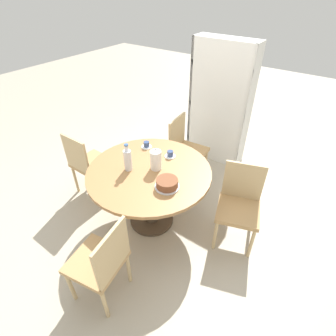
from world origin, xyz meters
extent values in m
plane|color=#B2A893|center=(0.00, 0.00, 0.00)|extent=(14.00, 14.00, 0.00)
cylinder|color=#473828|center=(0.00, 0.00, 0.01)|extent=(0.51, 0.51, 0.03)
cylinder|color=#473828|center=(0.00, 0.00, 0.37)|extent=(0.17, 0.17, 0.68)
cylinder|color=#9E7042|center=(0.00, 0.00, 0.73)|extent=(1.28, 1.28, 0.04)
cylinder|color=tan|center=(-0.76, 0.19, 0.21)|extent=(0.03, 0.03, 0.42)
cylinder|color=tan|center=(-1.12, 0.19, 0.21)|extent=(0.03, 0.03, 0.42)
cylinder|color=tan|center=(-0.77, -0.17, 0.21)|extent=(0.03, 0.03, 0.42)
cylinder|color=tan|center=(-1.13, -0.17, 0.21)|extent=(0.03, 0.03, 0.42)
cube|color=tan|center=(-0.94, 0.01, 0.44)|extent=(0.42, 0.42, 0.04)
cube|color=tan|center=(-0.95, -0.19, 0.67)|extent=(0.40, 0.03, 0.43)
cylinder|color=tan|center=(-0.04, -0.78, 0.21)|extent=(0.03, 0.03, 0.42)
cylinder|color=tan|center=(0.02, -1.14, 0.21)|extent=(0.03, 0.03, 0.42)
cylinder|color=tan|center=(0.31, -0.72, 0.21)|extent=(0.03, 0.03, 0.42)
cylinder|color=tan|center=(0.37, -1.08, 0.21)|extent=(0.03, 0.03, 0.42)
cube|color=tan|center=(0.16, -0.93, 0.44)|extent=(0.49, 0.49, 0.04)
cube|color=tan|center=(0.36, -0.90, 0.67)|extent=(0.09, 0.40, 0.43)
cylinder|color=tan|center=(0.78, 0.07, 0.21)|extent=(0.03, 0.03, 0.42)
cylinder|color=tan|center=(1.12, 0.19, 0.21)|extent=(0.03, 0.03, 0.42)
cylinder|color=tan|center=(0.67, 0.41, 0.21)|extent=(0.03, 0.03, 0.42)
cylinder|color=tan|center=(1.01, 0.53, 0.21)|extent=(0.03, 0.03, 0.42)
cube|color=tan|center=(0.90, 0.30, 0.44)|extent=(0.53, 0.53, 0.04)
cube|color=tan|center=(0.83, 0.49, 0.67)|extent=(0.39, 0.15, 0.43)
cylinder|color=tan|center=(0.12, 0.78, 0.21)|extent=(0.03, 0.03, 0.42)
cylinder|color=tan|center=(0.09, 1.14, 0.21)|extent=(0.03, 0.03, 0.42)
cylinder|color=tan|center=(-0.24, 0.75, 0.21)|extent=(0.03, 0.03, 0.42)
cylinder|color=tan|center=(-0.27, 1.11, 0.21)|extent=(0.03, 0.03, 0.42)
cube|color=tan|center=(-0.08, 0.94, 0.44)|extent=(0.45, 0.45, 0.04)
cube|color=tan|center=(-0.27, 0.92, 0.67)|extent=(0.06, 0.40, 0.43)
cube|color=silver|center=(0.36, 1.68, 0.87)|extent=(0.04, 0.28, 1.73)
cube|color=silver|center=(-0.46, 1.68, 0.87)|extent=(0.04, 0.28, 1.73)
cube|color=silver|center=(-0.05, 1.54, 0.87)|extent=(0.86, 0.02, 1.73)
cube|color=silver|center=(-0.05, 1.68, 0.02)|extent=(0.79, 0.27, 0.04)
cube|color=silver|center=(-0.05, 1.68, 0.58)|extent=(0.79, 0.27, 0.04)
cube|color=silver|center=(-0.05, 1.68, 1.16)|extent=(0.79, 0.27, 0.04)
cube|color=silver|center=(-0.05, 1.68, 1.71)|extent=(0.79, 0.27, 0.04)
cube|color=orange|center=(0.17, 1.66, 0.28)|extent=(0.34, 0.21, 0.49)
cube|color=orange|center=(-0.27, 1.66, 0.27)|extent=(0.34, 0.21, 0.47)
cube|color=teal|center=(0.20, 1.66, 0.79)|extent=(0.29, 0.21, 0.38)
cube|color=beige|center=(-0.30, 1.66, 0.84)|extent=(0.29, 0.21, 0.49)
cube|color=orange|center=(0.20, 1.66, 1.40)|extent=(0.29, 0.21, 0.46)
cube|color=#B72D28|center=(-0.30, 1.66, 1.39)|extent=(0.29, 0.21, 0.43)
cylinder|color=white|center=(0.04, 0.07, 0.85)|extent=(0.11, 0.11, 0.21)
cone|color=white|center=(0.04, 0.07, 0.96)|extent=(0.10, 0.10, 0.02)
sphere|color=white|center=(0.04, 0.07, 0.98)|extent=(0.02, 0.02, 0.02)
cylinder|color=silver|center=(-0.18, -0.11, 0.86)|extent=(0.08, 0.08, 0.22)
cylinder|color=silver|center=(-0.18, -0.11, 1.00)|extent=(0.04, 0.04, 0.06)
cylinder|color=#2D5184|center=(-0.18, -0.11, 1.04)|extent=(0.04, 0.04, 0.01)
cylinder|color=silver|center=(0.30, -0.10, 0.75)|extent=(0.24, 0.24, 0.01)
cylinder|color=brown|center=(0.30, -0.10, 0.79)|extent=(0.21, 0.21, 0.08)
cylinder|color=white|center=(-0.30, 0.33, 0.75)|extent=(0.12, 0.12, 0.01)
cylinder|color=#334775|center=(-0.30, 0.33, 0.78)|extent=(0.07, 0.07, 0.06)
cylinder|color=white|center=(0.03, 0.33, 0.75)|extent=(0.12, 0.12, 0.01)
cylinder|color=#334775|center=(0.03, 0.33, 0.78)|extent=(0.07, 0.07, 0.06)
camera|label=1|loc=(1.39, -1.62, 2.37)|focal=28.00mm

